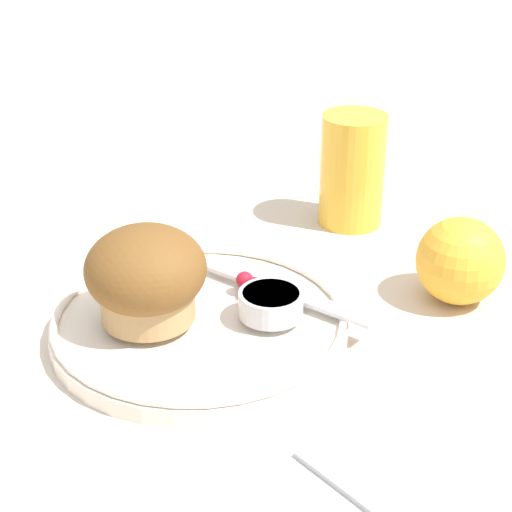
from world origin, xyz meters
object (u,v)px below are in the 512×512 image
at_px(orange_fruit, 460,261).
at_px(juice_glass, 352,170).
at_px(muffin, 146,276).
at_px(butter_knife, 276,288).

relative_size(orange_fruit, juice_glass, 0.66).
height_order(muffin, butter_knife, muffin).
relative_size(muffin, butter_knife, 0.51).
bearing_deg(muffin, juice_glass, 100.33).
distance_m(muffin, juice_glass, 0.28).
xyz_separation_m(muffin, juice_glass, (-0.05, 0.27, -0.00)).
distance_m(orange_fruit, juice_glass, 0.17).
xyz_separation_m(butter_knife, juice_glass, (-0.08, 0.17, 0.03)).
bearing_deg(butter_knife, orange_fruit, 43.53).
distance_m(butter_knife, orange_fruit, 0.16).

